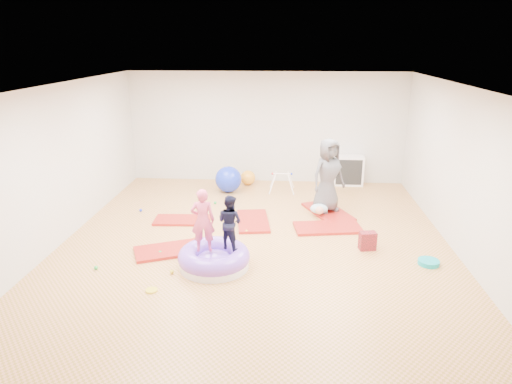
{
  "coord_description": "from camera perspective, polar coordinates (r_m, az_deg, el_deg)",
  "views": [
    {
      "loc": [
        0.57,
        -7.51,
        3.49
      ],
      "look_at": [
        0.0,
        0.3,
        0.9
      ],
      "focal_mm": 32.0,
      "sensor_mm": 36.0,
      "label": 1
    }
  ],
  "objects": [
    {
      "name": "yellow_toy",
      "position": [
        7.02,
        -12.93,
        -11.89
      ],
      "size": [
        0.18,
        0.18,
        0.03
      ],
      "primitive_type": "cylinder",
      "color": "yellow",
      "rests_on": "ground"
    },
    {
      "name": "gym_mat_center_back",
      "position": [
        9.27,
        -0.38,
        -3.64
      ],
      "size": [
        0.77,
        1.29,
        0.05
      ],
      "primitive_type": "cube",
      "rotation": [
        0.0,
        0.0,
        1.71
      ],
      "color": "#B92F14",
      "rests_on": "ground"
    },
    {
      "name": "gym_mat_rear_right",
      "position": [
        9.88,
        8.95,
        -2.44
      ],
      "size": [
        1.11,
        1.42,
        0.05
      ],
      "primitive_type": "cube",
      "rotation": [
        0.0,
        0.0,
        2.0
      ],
      "color": "#B92F14",
      "rests_on": "ground"
    },
    {
      "name": "room",
      "position": [
        7.81,
        -0.16,
        2.79
      ],
      "size": [
        7.01,
        8.01,
        2.81
      ],
      "color": "tan",
      "rests_on": "ground"
    },
    {
      "name": "balance_disc",
      "position": [
        8.09,
        20.76,
        -8.22
      ],
      "size": [
        0.34,
        0.34,
        0.08
      ],
      "primitive_type": "cylinder",
      "color": "#0998A6",
      "rests_on": "ground"
    },
    {
      "name": "gym_mat_front_left",
      "position": [
        8.16,
        -10.52,
        -7.12
      ],
      "size": [
        1.39,
        1.07,
        0.05
      ],
      "primitive_type": "cube",
      "rotation": [
        0.0,
        0.0,
        0.41
      ],
      "color": "#B92F14",
      "rests_on": "ground"
    },
    {
      "name": "infant_play_gym",
      "position": [
        11.04,
        3.25,
        1.57
      ],
      "size": [
        0.62,
        0.59,
        0.47
      ],
      "rotation": [
        0.0,
        0.0,
        0.1
      ],
      "color": "white",
      "rests_on": "ground"
    },
    {
      "name": "child_pink",
      "position": [
        7.22,
        -6.69,
        -3.18
      ],
      "size": [
        0.41,
        0.29,
        1.04
      ],
      "primitive_type": "imported",
      "rotation": [
        0.0,
        0.0,
        3.26
      ],
      "color": "#D6486E",
      "rests_on": "inflatable_cushion"
    },
    {
      "name": "exercise_ball_orange",
      "position": [
        11.63,
        -1.01,
        1.8
      ],
      "size": [
        0.37,
        0.37,
        0.37
      ],
      "primitive_type": "sphere",
      "color": "orange",
      "rests_on": "ground"
    },
    {
      "name": "gym_mat_right",
      "position": [
        9.05,
        8.95,
        -4.42
      ],
      "size": [
        1.37,
        0.83,
        0.05
      ],
      "primitive_type": "cube",
      "rotation": [
        0.0,
        0.0,
        0.16
      ],
      "color": "#B92F14",
      "rests_on": "ground"
    },
    {
      "name": "cube_shelf",
      "position": [
        11.82,
        11.45,
        2.65
      ],
      "size": [
        0.75,
        0.37,
        0.75
      ],
      "color": "white",
      "rests_on": "ground"
    },
    {
      "name": "inflatable_cushion",
      "position": [
        7.49,
        -5.26,
        -8.29
      ],
      "size": [
        1.17,
        1.17,
        0.37
      ],
      "rotation": [
        0.0,
        0.0,
        -0.06
      ],
      "color": "white",
      "rests_on": "ground"
    },
    {
      "name": "adult_caregiver",
      "position": [
        9.65,
        9.0,
        2.08
      ],
      "size": [
        0.91,
        0.82,
        1.55
      ],
      "primitive_type": "imported",
      "rotation": [
        0.0,
        0.0,
        0.57
      ],
      "color": "#4F5054",
      "rests_on": "gym_mat_rear_right"
    },
    {
      "name": "child_navy",
      "position": [
        7.31,
        -3.3,
        -3.41
      ],
      "size": [
        0.55,
        0.52,
        0.9
      ],
      "primitive_type": "imported",
      "rotation": [
        0.0,
        0.0,
        2.6
      ],
      "color": "black",
      "rests_on": "inflatable_cushion"
    },
    {
      "name": "backpack",
      "position": [
        8.27,
        13.77,
        -5.95
      ],
      "size": [
        0.31,
        0.22,
        0.33
      ],
      "primitive_type": "cube",
      "rotation": [
        0.0,
        0.0,
        0.17
      ],
      "color": "red",
      "rests_on": "ground"
    },
    {
      "name": "exercise_ball_blue",
      "position": [
        11.05,
        -3.48,
        1.59
      ],
      "size": [
        0.64,
        0.64,
        0.64
      ],
      "primitive_type": "sphere",
      "color": "#1930D1",
      "rests_on": "ground"
    },
    {
      "name": "ball_pit_balls",
      "position": [
        8.85,
        -4.83,
        -4.76
      ],
      "size": [
        4.24,
        3.34,
        0.07
      ],
      "color": "yellow",
      "rests_on": "ground"
    },
    {
      "name": "infant",
      "position": [
        9.61,
        7.89,
        -2.13
      ],
      "size": [
        0.37,
        0.37,
        0.22
      ],
      "color": "#A9CFE2",
      "rests_on": "gym_mat_rear_right"
    },
    {
      "name": "gym_mat_mid_left",
      "position": [
        9.44,
        -9.2,
        -3.48
      ],
      "size": [
        1.15,
        0.62,
        0.05
      ],
      "primitive_type": "cube",
      "rotation": [
        0.0,
        0.0,
        0.05
      ],
      "color": "#B92F14",
      "rests_on": "ground"
    }
  ]
}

